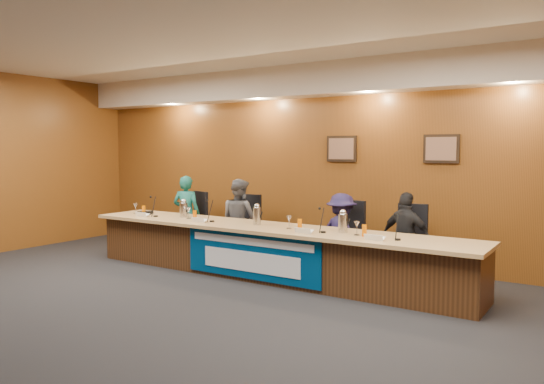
{
  "coord_description": "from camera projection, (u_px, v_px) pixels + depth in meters",
  "views": [
    {
      "loc": [
        4.2,
        -3.85,
        1.85
      ],
      "look_at": [
        -0.07,
        2.62,
        1.22
      ],
      "focal_mm": 35.0,
      "sensor_mm": 36.0,
      "label": 1
    }
  ],
  "objects": [
    {
      "name": "floor",
      "position": [
        143.0,
        322.0,
        5.66
      ],
      "size": [
        10.0,
        10.0,
        0.0
      ],
      "primitive_type": "plane",
      "color": "black",
      "rests_on": "ground"
    },
    {
      "name": "ceiling",
      "position": [
        136.0,
        16.0,
        5.4
      ],
      "size": [
        10.0,
        8.0,
        0.04
      ],
      "primitive_type": "cube",
      "color": "silver",
      "rests_on": "wall_back"
    },
    {
      "name": "wall_back",
      "position": [
        321.0,
        164.0,
        8.86
      ],
      "size": [
        10.0,
        0.04,
        3.2
      ],
      "primitive_type": "cube",
      "color": "brown",
      "rests_on": "floor"
    },
    {
      "name": "soffit",
      "position": [
        314.0,
        80.0,
        8.54
      ],
      "size": [
        10.0,
        0.5,
        0.5
      ],
      "primitive_type": "cube",
      "color": "beige",
      "rests_on": "wall_back"
    },
    {
      "name": "dais_body",
      "position": [
        267.0,
        253.0,
        7.63
      ],
      "size": [
        6.0,
        0.8,
        0.7
      ],
      "primitive_type": "cube",
      "color": "#3E2411",
      "rests_on": "floor"
    },
    {
      "name": "dais_top",
      "position": [
        266.0,
        228.0,
        7.55
      ],
      "size": [
        6.1,
        0.95,
        0.05
      ],
      "primitive_type": "cube",
      "color": "tan",
      "rests_on": "dais_body"
    },
    {
      "name": "banner",
      "position": [
        251.0,
        256.0,
        7.28
      ],
      "size": [
        2.2,
        0.02,
        0.65
      ],
      "primitive_type": "cube",
      "color": "navy",
      "rests_on": "dais_body"
    },
    {
      "name": "banner_text_upper",
      "position": [
        250.0,
        242.0,
        7.25
      ],
      "size": [
        2.0,
        0.01,
        0.1
      ],
      "primitive_type": "cube",
      "color": "silver",
      "rests_on": "banner"
    },
    {
      "name": "banner_text_lower",
      "position": [
        250.0,
        262.0,
        7.27
      ],
      "size": [
        1.6,
        0.01,
        0.28
      ],
      "primitive_type": "cube",
      "color": "silver",
      "rests_on": "banner"
    },
    {
      "name": "wall_photo_left",
      "position": [
        342.0,
        149.0,
        8.59
      ],
      "size": [
        0.52,
        0.04,
        0.42
      ],
      "primitive_type": "cube",
      "color": "black",
      "rests_on": "wall_back"
    },
    {
      "name": "wall_photo_right",
      "position": [
        441.0,
        149.0,
        7.71
      ],
      "size": [
        0.52,
        0.04,
        0.42
      ],
      "primitive_type": "cube",
      "color": "black",
      "rests_on": "wall_back"
    },
    {
      "name": "panelist_a",
      "position": [
        187.0,
        214.0,
        9.45
      ],
      "size": [
        0.58,
        0.47,
        1.37
      ],
      "primitive_type": "imported",
      "rotation": [
        0.0,
        0.0,
        3.46
      ],
      "color": "#145950",
      "rests_on": "floor"
    },
    {
      "name": "panelist_b",
      "position": [
        239.0,
        219.0,
        8.81
      ],
      "size": [
        0.75,
        0.64,
        1.35
      ],
      "primitive_type": "imported",
      "rotation": [
        0.0,
        0.0,
        2.93
      ],
      "color": "#54555A",
      "rests_on": "floor"
    },
    {
      "name": "panelist_c",
      "position": [
        341.0,
        234.0,
        7.79
      ],
      "size": [
        0.88,
        0.7,
        1.2
      ],
      "primitive_type": "imported",
      "rotation": [
        0.0,
        0.0,
        2.76
      ],
      "color": "#1C163E",
      "rests_on": "floor"
    },
    {
      "name": "panelist_d",
      "position": [
        406.0,
        238.0,
        7.25
      ],
      "size": [
        0.78,
        0.41,
        1.26
      ],
      "primitive_type": "imported",
      "rotation": [
        0.0,
        0.0,
        3.0
      ],
      "color": "black",
      "rests_on": "floor"
    },
    {
      "name": "office_chair_a",
      "position": [
        190.0,
        225.0,
        9.55
      ],
      "size": [
        0.6,
        0.6,
        0.08
      ],
      "primitive_type": "cube",
      "rotation": [
        0.0,
        0.0,
        -0.31
      ],
      "color": "black",
      "rests_on": "floor"
    },
    {
      "name": "office_chair_b",
      "position": [
        243.0,
        230.0,
        8.9
      ],
      "size": [
        0.49,
        0.49,
        0.08
      ],
      "primitive_type": "cube",
      "rotation": [
        0.0,
        0.0,
        0.02
      ],
      "color": "black",
      "rests_on": "floor"
    },
    {
      "name": "office_chair_c",
      "position": [
        344.0,
        241.0,
        7.88
      ],
      "size": [
        0.56,
        0.56,
        0.08
      ],
      "primitive_type": "cube",
      "rotation": [
        0.0,
        0.0,
        -0.18
      ],
      "color": "black",
      "rests_on": "floor"
    },
    {
      "name": "office_chair_d",
      "position": [
        408.0,
        248.0,
        7.34
      ],
      "size": [
        0.52,
        0.52,
        0.08
      ],
      "primitive_type": "cube",
      "rotation": [
        0.0,
        0.0,
        0.09
      ],
      "color": "black",
      "rests_on": "floor"
    },
    {
      "name": "nameplate_a",
      "position": [
        141.0,
        214.0,
        8.59
      ],
      "size": [
        0.24,
        0.08,
        0.1
      ],
      "primitive_type": "cube",
      "rotation": [
        0.31,
        0.0,
        0.0
      ],
      "color": "white",
      "rests_on": "dais_top"
    },
    {
      "name": "microphone_a",
      "position": [
        156.0,
        216.0,
        8.58
      ],
      "size": [
        0.07,
        0.07,
        0.02
      ],
      "primitive_type": "cylinder",
      "color": "black",
      "rests_on": "dais_top"
    },
    {
      "name": "juice_glass_a",
      "position": [
        144.0,
        210.0,
        8.88
      ],
      "size": [
        0.06,
        0.06,
        0.15
      ],
      "primitive_type": "cylinder",
      "color": "#E86900",
      "rests_on": "dais_top"
    },
    {
      "name": "water_glass_a",
      "position": [
        136.0,
        208.0,
        8.97
      ],
      "size": [
        0.08,
        0.08,
        0.18
      ],
      "primitive_type": "cylinder",
      "color": "silver",
      "rests_on": "dais_top"
    },
    {
      "name": "nameplate_b",
      "position": [
        198.0,
        219.0,
        7.94
      ],
      "size": [
        0.24,
        0.08,
        0.1
      ],
      "primitive_type": "cube",
      "rotation": [
        0.31,
        0.0,
        0.0
      ],
      "color": "white",
      "rests_on": "dais_top"
    },
    {
      "name": "microphone_b",
      "position": [
        212.0,
        221.0,
        7.98
      ],
      "size": [
        0.07,
        0.07,
        0.02
      ],
      "primitive_type": "cylinder",
      "color": "black",
      "rests_on": "dais_top"
    },
    {
      "name": "juice_glass_b",
      "position": [
        195.0,
        215.0,
        8.19
      ],
      "size": [
        0.06,
        0.06,
        0.15
      ],
      "primitive_type": "cylinder",
      "color": "#E86900",
      "rests_on": "dais_top"
    },
    {
      "name": "water_glass_b",
      "position": [
        189.0,
        213.0,
        8.33
      ],
      "size": [
        0.08,
        0.08,
        0.18
      ],
      "primitive_type": "cylinder",
      "color": "silver",
      "rests_on": "dais_top"
    },
    {
      "name": "nameplate_c",
      "position": [
        303.0,
        230.0,
        6.89
      ],
      "size": [
        0.24,
        0.08,
        0.1
      ],
      "primitive_type": "cube",
      "rotation": [
        0.31,
        0.0,
        0.0
      ],
      "color": "white",
      "rests_on": "dais_top"
    },
    {
      "name": "microphone_c",
      "position": [
        323.0,
        232.0,
        6.95
      ],
      "size": [
        0.07,
        0.07,
        0.02
      ],
      "primitive_type": "cylinder",
      "color": "black",
      "rests_on": "dais_top"
    },
    {
      "name": "juice_glass_c",
      "position": [
        300.0,
        224.0,
        7.19
      ],
      "size": [
        0.06,
        0.06,
        0.15
      ],
      "primitive_type": "cylinder",
      "color": "#E86900",
      "rests_on": "dais_top"
    },
    {
      "name": "water_glass_c",
      "position": [
        289.0,
        222.0,
        7.28
      ],
      "size": [
        0.08,
        0.08,
        0.18
      ],
      "primitive_type": "cylinder",
      "color": "silver",
      "rests_on": "dais_top"
    },
    {
      "name": "nameplate_d",
      "position": [
        373.0,
        237.0,
        6.36
      ],
      "size": [
        0.24,
        0.08,
        0.1
      ],
      "primitive_type": "cube",
      "rotation": [
        0.31,
        0.0,
        0.0
      ],
      "color": "white",
      "rests_on": "dais_top"
    },
    {
      "name": "microphone_d",
      "position": [
        398.0,
        239.0,
        6.37
      ],
      "size": [
        0.07,
        0.07,
        0.02
      ],
      "primitive_type": "cylinder",
      "color": "black",
      "rests_on": "dais_top"
    },
    {
      "name": "juice_glass_d",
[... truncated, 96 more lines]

